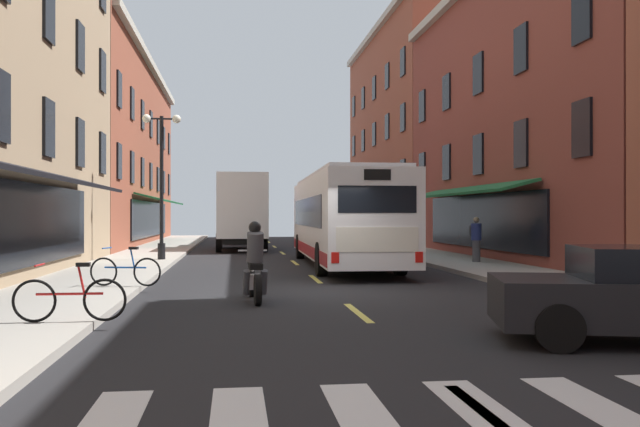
{
  "coord_description": "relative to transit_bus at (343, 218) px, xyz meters",
  "views": [
    {
      "loc": [
        -2.23,
        -15.56,
        1.78
      ],
      "look_at": [
        0.55,
        6.26,
        1.84
      ],
      "focal_mm": 37.64,
      "sensor_mm": 36.0,
      "label": 1
    }
  ],
  "objects": [
    {
      "name": "ground_plane",
      "position": [
        -1.52,
        -7.62,
        -1.73
      ],
      "size": [
        34.8,
        80.0,
        0.1
      ],
      "primitive_type": "cube",
      "color": "black"
    },
    {
      "name": "transit_bus",
      "position": [
        0.0,
        0.0,
        0.0
      ],
      "size": [
        2.82,
        12.57,
        3.19
      ],
      "color": "white",
      "rests_on": "ground"
    },
    {
      "name": "sidewalk_right",
      "position": [
        4.38,
        -7.62,
        -1.61
      ],
      "size": [
        3.0,
        80.0,
        0.14
      ],
      "primitive_type": "cube",
      "color": "#A39E93",
      "rests_on": "ground"
    },
    {
      "name": "lane_centre_dashes",
      "position": [
        -1.52,
        -7.87,
        -1.67
      ],
      "size": [
        0.14,
        73.9,
        0.01
      ],
      "color": "#DBCC4C",
      "rests_on": "ground"
    },
    {
      "name": "motorcycle_rider",
      "position": [
        -3.35,
        -9.23,
        -0.97
      ],
      "size": [
        0.62,
        2.07,
        1.66
      ],
      "color": "black",
      "rests_on": "ground"
    },
    {
      "name": "street_lamp_twin",
      "position": [
        -6.47,
        2.34,
        1.46
      ],
      "size": [
        1.42,
        0.32,
        5.41
      ],
      "color": "black",
      "rests_on": "sidewalk_left"
    },
    {
      "name": "bicycle_near",
      "position": [
        -6.28,
        -7.19,
        -1.17
      ],
      "size": [
        1.68,
        0.56,
        0.91
      ],
      "color": "black",
      "rests_on": "sidewalk_left"
    },
    {
      "name": "crosswalk_near",
      "position": [
        -1.52,
        -17.62,
        -1.67
      ],
      "size": [
        7.1,
        2.8,
        0.01
      ],
      "color": "silver",
      "rests_on": "ground"
    },
    {
      "name": "box_truck",
      "position": [
        -3.43,
        11.08,
        0.26
      ],
      "size": [
        2.55,
        7.04,
        3.79
      ],
      "color": "white",
      "rests_on": "ground"
    },
    {
      "name": "sidewalk_left",
      "position": [
        -7.42,
        -7.62,
        -1.61
      ],
      "size": [
        3.0,
        80.0,
        0.14
      ],
      "primitive_type": "cube",
      "color": "#A39E93",
      "rests_on": "ground"
    },
    {
      "name": "bicycle_mid",
      "position": [
        -6.28,
        -12.45,
        -1.17
      ],
      "size": [
        1.71,
        0.48,
        0.91
      ],
      "color": "black",
      "rests_on": "sidewalk_left"
    },
    {
      "name": "pedestrian_near",
      "position": [
        4.68,
        -0.48,
        -0.7
      ],
      "size": [
        0.36,
        0.5,
        1.58
      ],
      "rotation": [
        0.0,
        0.0,
        3.17
      ],
      "color": "#4C4C51",
      "rests_on": "sidewalk_right"
    },
    {
      "name": "sedan_near",
      "position": [
        -3.29,
        19.31,
        -1.01
      ],
      "size": [
        2.04,
        4.29,
        1.29
      ],
      "color": "black",
      "rests_on": "ground"
    }
  ]
}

